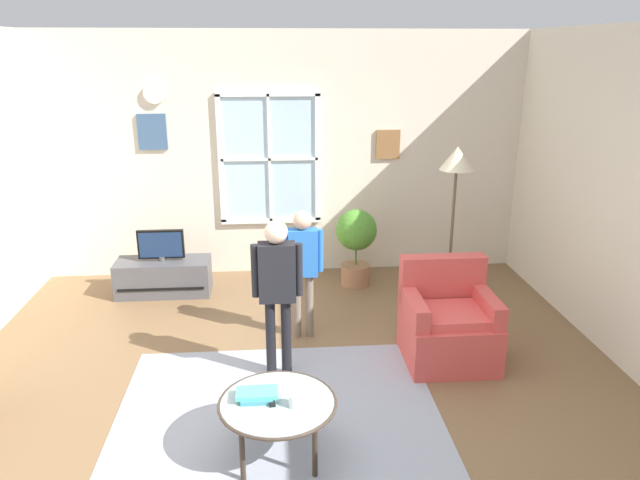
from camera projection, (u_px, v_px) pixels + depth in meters
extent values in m
cube|color=brown|center=(296.00, 415.00, 4.46)|extent=(6.24, 6.67, 0.02)
cube|color=beige|center=(283.00, 156.00, 6.94)|extent=(5.64, 0.12, 2.83)
cube|color=silver|center=(270.00, 159.00, 6.87)|extent=(1.13, 0.02, 1.49)
cube|color=white|center=(268.00, 94.00, 6.62)|extent=(1.19, 0.04, 0.06)
cube|color=white|center=(271.00, 221.00, 7.09)|extent=(1.19, 0.04, 0.06)
cube|color=white|center=(221.00, 160.00, 6.81)|extent=(0.06, 0.04, 1.49)
cube|color=white|center=(318.00, 159.00, 6.90)|extent=(0.06, 0.04, 1.49)
cube|color=white|center=(270.00, 159.00, 6.85)|extent=(0.03, 0.04, 1.49)
cube|color=white|center=(270.00, 159.00, 6.85)|extent=(1.13, 0.04, 0.03)
cube|color=#38567A|center=(152.00, 132.00, 6.66)|extent=(0.32, 0.03, 0.40)
cube|color=olive|center=(388.00, 144.00, 6.92)|extent=(0.28, 0.03, 0.34)
cylinder|color=silver|center=(154.00, 93.00, 6.52)|extent=(0.24, 0.04, 0.24)
cube|color=#999EAD|center=(279.00, 421.00, 4.37)|extent=(2.43, 2.18, 0.01)
cube|color=#4C4C51|center=(164.00, 277.00, 6.58)|extent=(1.03, 0.42, 0.39)
cube|color=black|center=(161.00, 289.00, 6.39)|extent=(0.92, 0.02, 0.02)
cylinder|color=#4C4C4C|center=(162.00, 258.00, 6.51)|extent=(0.08, 0.08, 0.05)
cube|color=black|center=(161.00, 244.00, 6.46)|extent=(0.50, 0.05, 0.32)
cube|color=navy|center=(160.00, 245.00, 6.43)|extent=(0.46, 0.01, 0.28)
cube|color=#D14C47|center=(448.00, 339.00, 5.15)|extent=(0.76, 0.72, 0.42)
cube|color=#D14C47|center=(442.00, 280.00, 5.30)|extent=(0.76, 0.16, 0.45)
cube|color=#D14C47|center=(414.00, 307.00, 5.03)|extent=(0.12, 0.65, 0.20)
cube|color=#D14C47|center=(487.00, 305.00, 5.08)|extent=(0.12, 0.65, 0.20)
cube|color=#E1524D|center=(452.00, 315.00, 5.03)|extent=(0.61, 0.50, 0.08)
cylinder|color=#99B2B7|center=(278.00, 403.00, 3.88)|extent=(0.77, 0.77, 0.02)
torus|color=#3F3328|center=(278.00, 403.00, 3.88)|extent=(0.79, 0.79, 0.02)
cylinder|color=#33281E|center=(245.00, 411.00, 4.14)|extent=(0.04, 0.04, 0.40)
cylinder|color=#33281E|center=(310.00, 408.00, 4.18)|extent=(0.04, 0.04, 0.40)
cylinder|color=#33281E|center=(242.00, 454.00, 3.71)|extent=(0.04, 0.04, 0.40)
cylinder|color=#33281E|center=(315.00, 450.00, 3.75)|extent=(0.04, 0.04, 0.40)
cube|color=teal|center=(257.00, 397.00, 3.91)|extent=(0.21, 0.17, 0.03)
cube|color=#4FBDAB|center=(257.00, 393.00, 3.90)|extent=(0.28, 0.15, 0.03)
cylinder|color=white|center=(295.00, 401.00, 3.82)|extent=(0.09, 0.09, 0.08)
cube|color=black|center=(271.00, 400.00, 3.88)|extent=(0.06, 0.14, 0.02)
cylinder|color=#726656|center=(297.00, 306.00, 5.55)|extent=(0.08, 0.08, 0.63)
cylinder|color=#726656|center=(310.00, 306.00, 5.56)|extent=(0.08, 0.08, 0.63)
cube|color=blue|center=(303.00, 253.00, 5.39)|extent=(0.27, 0.14, 0.44)
sphere|color=#D8AD8C|center=(303.00, 220.00, 5.30)|extent=(0.17, 0.17, 0.17)
cylinder|color=blue|center=(286.00, 251.00, 5.35)|extent=(0.06, 0.06, 0.40)
cylinder|color=blue|center=(320.00, 250.00, 5.38)|extent=(0.06, 0.06, 0.40)
cylinder|color=black|center=(271.00, 338.00, 4.87)|extent=(0.08, 0.08, 0.69)
cylinder|color=black|center=(286.00, 338.00, 4.88)|extent=(0.08, 0.08, 0.69)
cube|color=black|center=(277.00, 272.00, 4.70)|extent=(0.30, 0.15, 0.49)
sphere|color=beige|center=(276.00, 232.00, 4.59)|extent=(0.19, 0.19, 0.19)
cylinder|color=black|center=(255.00, 271.00, 4.66)|extent=(0.06, 0.06, 0.44)
cylinder|color=black|center=(299.00, 270.00, 4.68)|extent=(0.06, 0.06, 0.44)
cylinder|color=#9E6B4C|center=(355.00, 274.00, 6.85)|extent=(0.33, 0.33, 0.24)
cylinder|color=#4C7238|center=(356.00, 257.00, 6.78)|extent=(0.02, 0.02, 0.19)
sphere|color=#4C8D2E|center=(356.00, 230.00, 6.68)|extent=(0.47, 0.47, 0.47)
cylinder|color=black|center=(446.00, 316.00, 6.03)|extent=(0.26, 0.26, 0.03)
cylinder|color=brown|center=(451.00, 246.00, 5.79)|extent=(0.03, 0.03, 1.54)
cone|color=beige|center=(457.00, 158.00, 5.52)|extent=(0.32, 0.32, 0.22)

